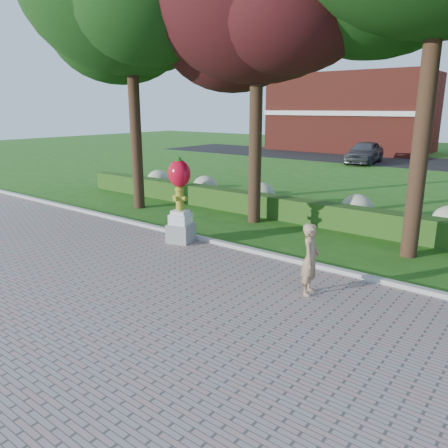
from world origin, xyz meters
TOP-DOWN VIEW (x-y plane):
  - ground at (0.00, 0.00)m, footprint 100.00×100.00m
  - walkway at (0.00, -4.00)m, footprint 40.00×14.00m
  - curb at (0.00, 3.00)m, footprint 40.00×0.18m
  - lawn_hedge at (0.00, 7.00)m, footprint 24.00×0.70m
  - hydrangea_row at (0.57, 8.00)m, footprint 20.10×1.10m
  - building_left at (-10.00, 34.00)m, footprint 14.00×8.00m
  - tree_mid_left at (-2.10, 6.08)m, footprint 8.25×7.04m
  - hydrant_sculpture at (-2.30, 2.50)m, footprint 0.85×0.85m
  - woman at (2.54, 1.43)m, footprint 0.51×0.65m
  - parked_car at (-5.13, 25.00)m, footprint 2.34×4.92m

SIDE VIEW (x-z plane):
  - ground at x=0.00m, z-range 0.00..0.00m
  - walkway at x=0.00m, z-range 0.00..0.04m
  - curb at x=0.00m, z-range 0.00..0.15m
  - lawn_hedge at x=0.00m, z-range 0.00..0.80m
  - hydrangea_row at x=0.57m, z-range 0.06..1.04m
  - woman at x=2.54m, z-range 0.04..1.62m
  - parked_car at x=-5.13m, z-range 0.02..1.64m
  - hydrant_sculpture at x=-2.30m, z-range 0.11..2.66m
  - building_left at x=-10.00m, z-range 0.00..7.00m
  - tree_mid_left at x=-2.10m, z-range 1.95..12.65m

